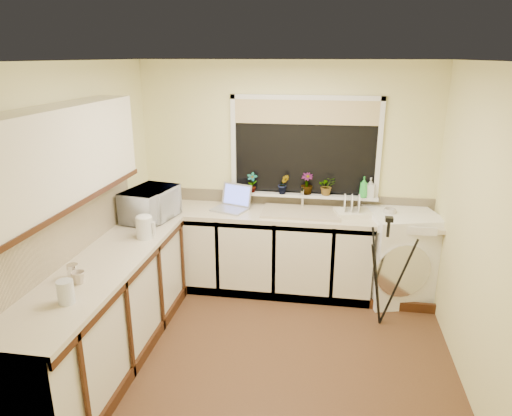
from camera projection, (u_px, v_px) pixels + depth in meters
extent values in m
plane|color=#543521|center=(266.00, 352.00, 4.11)|extent=(3.20, 3.20, 0.00)
plane|color=white|center=(268.00, 61.00, 3.35)|extent=(3.20, 3.20, 0.00)
plane|color=beige|center=(286.00, 176.00, 5.14)|extent=(3.20, 0.00, 3.20)
plane|color=beige|center=(226.00, 321.00, 2.33)|extent=(3.20, 0.00, 3.20)
plane|color=beige|center=(81.00, 211.00, 3.98)|extent=(0.00, 3.00, 3.00)
plane|color=beige|center=(479.00, 233.00, 3.49)|extent=(0.00, 3.00, 3.00)
cube|color=silver|center=(252.00, 251.00, 5.16)|extent=(2.55, 0.60, 0.86)
cube|color=silver|center=(107.00, 315.00, 3.90)|extent=(0.54, 2.40, 0.86)
cube|color=beige|center=(282.00, 214.00, 4.97)|extent=(3.20, 0.60, 0.04)
cube|color=beige|center=(102.00, 265.00, 3.76)|extent=(0.60, 2.40, 0.04)
cube|color=silver|center=(60.00, 156.00, 3.35)|extent=(0.28, 1.90, 0.70)
cube|color=beige|center=(65.00, 235.00, 3.72)|extent=(0.02, 2.40, 0.45)
cube|color=beige|center=(285.00, 198.00, 5.21)|extent=(3.20, 0.02, 0.14)
cube|color=black|center=(305.00, 147.00, 5.00)|extent=(1.50, 0.02, 1.00)
cube|color=tan|center=(306.00, 112.00, 4.86)|extent=(1.50, 0.02, 0.25)
cube|color=white|center=(303.00, 195.00, 5.11)|extent=(1.60, 0.14, 0.03)
cube|color=tan|center=(301.00, 212.00, 4.93)|extent=(0.82, 0.46, 0.03)
cylinder|color=silver|center=(303.00, 198.00, 5.06)|extent=(0.03, 0.03, 0.24)
cube|color=white|center=(399.00, 255.00, 4.94)|extent=(0.82, 0.80, 0.95)
cube|color=#A9A9B1|center=(229.00, 210.00, 5.02)|extent=(0.42, 0.36, 0.02)
cube|color=#5565E9|center=(237.00, 195.00, 5.11)|extent=(0.36, 0.19, 0.24)
cylinder|color=silver|center=(144.00, 228.00, 4.24)|extent=(0.15, 0.15, 0.20)
cube|color=#ECE6CD|center=(353.00, 213.00, 4.86)|extent=(0.41, 0.35, 0.05)
cylinder|color=silver|center=(66.00, 292.00, 3.12)|extent=(0.11, 0.11, 0.16)
cylinder|color=white|center=(73.00, 272.00, 3.47)|extent=(0.08, 0.08, 0.12)
imported|color=white|center=(150.00, 204.00, 4.71)|extent=(0.50, 0.64, 0.32)
imported|color=#999999|center=(252.00, 182.00, 5.13)|extent=(0.12, 0.08, 0.22)
imported|color=#999999|center=(283.00, 184.00, 5.06)|extent=(0.14, 0.12, 0.22)
imported|color=#999999|center=(307.00, 184.00, 5.05)|extent=(0.14, 0.14, 0.23)
imported|color=#999999|center=(327.00, 186.00, 5.03)|extent=(0.21, 0.19, 0.20)
imported|color=green|center=(364.00, 187.00, 4.94)|extent=(0.10, 0.10, 0.23)
imported|color=#999999|center=(370.00, 187.00, 4.96)|extent=(0.11, 0.11, 0.21)
imported|color=beige|center=(390.00, 213.00, 4.79)|extent=(0.15, 0.15, 0.10)
imported|color=#C3B2A1|center=(78.00, 278.00, 3.40)|extent=(0.10, 0.10, 0.09)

